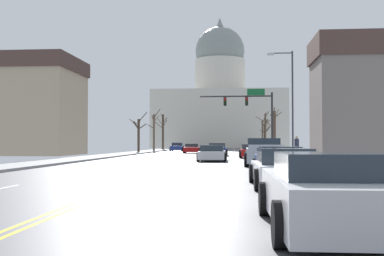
% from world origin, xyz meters
% --- Properties ---
extents(ground, '(20.00, 180.00, 0.20)m').
position_xyz_m(ground, '(0.00, -0.00, 0.02)').
color(ground, '#4E4E53').
extents(signal_gantry, '(7.91, 0.41, 7.02)m').
position_xyz_m(signal_gantry, '(5.42, 13.80, 5.12)').
color(signal_gantry, '#28282D').
rests_on(signal_gantry, ground).
extents(street_lamp_right, '(2.09, 0.24, 8.58)m').
position_xyz_m(street_lamp_right, '(7.96, 0.68, 5.15)').
color(street_lamp_right, '#333338').
rests_on(street_lamp_right, ground).
extents(capitol_building, '(31.80, 22.23, 32.74)m').
position_xyz_m(capitol_building, '(0.00, 81.15, 10.51)').
color(capitol_building, beige).
rests_on(capitol_building, ground).
extents(sedan_near_00, '(2.02, 4.46, 1.27)m').
position_xyz_m(sedan_near_00, '(1.83, 10.10, 0.60)').
color(sedan_near_00, navy).
rests_on(sedan_near_00, ground).
extents(sedan_near_01, '(2.05, 4.30, 1.19)m').
position_xyz_m(sedan_near_01, '(4.96, 3.70, 0.57)').
color(sedan_near_01, '#B71414').
rests_on(sedan_near_01, ground).
extents(sedan_near_02, '(2.08, 4.69, 1.17)m').
position_xyz_m(sedan_near_02, '(1.91, -3.23, 0.55)').
color(sedan_near_02, silver).
rests_on(sedan_near_02, ground).
extents(pickup_truck_near_03, '(2.44, 5.83, 1.62)m').
position_xyz_m(pickup_truck_near_03, '(5.28, -9.36, 0.74)').
color(pickup_truck_near_03, '#ADB2B7').
rests_on(pickup_truck_near_03, ground).
extents(sedan_near_04, '(2.16, 4.40, 1.20)m').
position_xyz_m(sedan_near_04, '(5.45, -16.96, 0.57)').
color(sedan_near_04, navy).
rests_on(sedan_near_04, ground).
extents(sedan_near_05, '(2.05, 4.55, 1.20)m').
position_xyz_m(sedan_near_05, '(5.04, -22.91, 0.56)').
color(sedan_near_05, silver).
rests_on(sedan_near_05, ground).
extents(sedan_near_06, '(1.97, 4.58, 1.24)m').
position_xyz_m(sedan_near_06, '(4.96, -30.24, 0.59)').
color(sedan_near_06, silver).
rests_on(sedan_near_06, ground).
extents(sedan_oncoming_00, '(2.11, 4.71, 1.17)m').
position_xyz_m(sedan_oncoming_00, '(-1.73, 20.81, 0.55)').
color(sedan_oncoming_00, '#B71414').
rests_on(sedan_oncoming_00, ground).
extents(sedan_oncoming_01, '(2.02, 4.72, 1.27)m').
position_xyz_m(sedan_oncoming_01, '(-5.11, 33.69, 0.59)').
color(sedan_oncoming_01, navy).
rests_on(sedan_oncoming_01, ground).
extents(flank_building_00, '(10.26, 9.45, 10.40)m').
position_xyz_m(flank_building_00, '(-18.31, 11.16, 5.26)').
color(flank_building_00, tan).
rests_on(flank_building_00, ground).
extents(flank_building_01, '(10.82, 7.17, 11.11)m').
position_xyz_m(flank_building_01, '(16.28, 7.16, 5.62)').
color(flank_building_01, slate).
rests_on(flank_building_01, ground).
extents(bare_tree_00, '(2.18, 2.32, 5.15)m').
position_xyz_m(bare_tree_00, '(8.09, 17.07, 2.70)').
color(bare_tree_00, '#4C3D2D').
rests_on(bare_tree_00, ground).
extents(bare_tree_01, '(1.92, 1.96, 6.02)m').
position_xyz_m(bare_tree_01, '(-7.97, 29.46, 3.03)').
color(bare_tree_01, brown).
rests_on(bare_tree_01, ground).
extents(bare_tree_02, '(1.16, 1.76, 5.75)m').
position_xyz_m(bare_tree_02, '(8.28, 42.17, 2.82)').
color(bare_tree_02, brown).
rests_on(bare_tree_02, ground).
extents(bare_tree_03, '(2.49, 2.97, 5.13)m').
position_xyz_m(bare_tree_03, '(-8.73, 22.18, 2.55)').
color(bare_tree_03, '#423328').
rests_on(bare_tree_03, ground).
extents(bare_tree_04, '(1.74, 2.81, 4.88)m').
position_xyz_m(bare_tree_04, '(8.32, 37.08, 2.56)').
color(bare_tree_04, '#423328').
rests_on(bare_tree_04, ground).
extents(bare_tree_05, '(2.27, 1.77, 6.03)m').
position_xyz_m(bare_tree_05, '(-8.65, 42.55, 3.24)').
color(bare_tree_05, '#423328').
rests_on(bare_tree_05, ground).
extents(bare_tree_06, '(2.18, 2.30, 5.64)m').
position_xyz_m(bare_tree_06, '(7.99, 31.14, 3.12)').
color(bare_tree_06, '#4C3D2D').
rests_on(bare_tree_06, ground).
extents(pedestrian_00, '(0.35, 0.34, 1.71)m').
position_xyz_m(pedestrian_00, '(8.18, -1.81, 1.09)').
color(pedestrian_00, '#33333D').
rests_on(pedestrian_00, ground).
extents(bicycle_parked, '(0.12, 1.77, 0.85)m').
position_xyz_m(bicycle_parked, '(7.99, 0.12, 0.49)').
color(bicycle_parked, black).
rests_on(bicycle_parked, ground).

